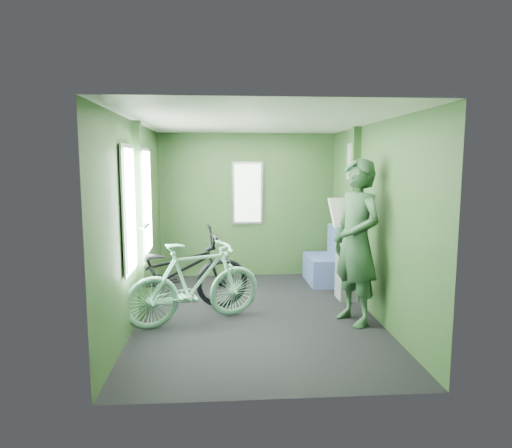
{
  "coord_description": "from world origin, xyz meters",
  "views": [
    {
      "loc": [
        -0.39,
        -5.32,
        1.83
      ],
      "look_at": [
        0.0,
        0.1,
        1.1
      ],
      "focal_mm": 32.0,
      "sensor_mm": 36.0,
      "label": 1
    }
  ],
  "objects_px": {
    "bicycle_mint": "(196,324)",
    "waste_box": "(347,270)",
    "bicycle_black": "(171,312)",
    "bench_seat": "(324,266)",
    "passenger": "(356,242)"
  },
  "relations": [
    {
      "from": "passenger",
      "to": "waste_box",
      "type": "relative_size",
      "value": 2.31
    },
    {
      "from": "bicycle_mint",
      "to": "passenger",
      "type": "relative_size",
      "value": 0.86
    },
    {
      "from": "bicycle_black",
      "to": "bench_seat",
      "type": "distance_m",
      "value": 2.55
    },
    {
      "from": "bicycle_black",
      "to": "waste_box",
      "type": "height_order",
      "value": "waste_box"
    },
    {
      "from": "bicycle_mint",
      "to": "waste_box",
      "type": "bearing_deg",
      "value": -90.88
    },
    {
      "from": "waste_box",
      "to": "bench_seat",
      "type": "distance_m",
      "value": 0.9
    },
    {
      "from": "bicycle_black",
      "to": "bicycle_mint",
      "type": "distance_m",
      "value": 0.55
    },
    {
      "from": "bench_seat",
      "to": "passenger",
      "type": "bearing_deg",
      "value": -92.06
    },
    {
      "from": "bicycle_mint",
      "to": "waste_box",
      "type": "height_order",
      "value": "waste_box"
    },
    {
      "from": "bicycle_mint",
      "to": "passenger",
      "type": "xyz_separation_m",
      "value": [
        1.83,
        -0.07,
        0.94
      ]
    },
    {
      "from": "bicycle_mint",
      "to": "passenger",
      "type": "height_order",
      "value": "passenger"
    },
    {
      "from": "bench_seat",
      "to": "waste_box",
      "type": "bearing_deg",
      "value": -83.36
    },
    {
      "from": "bicycle_black",
      "to": "bench_seat",
      "type": "relative_size",
      "value": 2.24
    },
    {
      "from": "passenger",
      "to": "bench_seat",
      "type": "relative_size",
      "value": 2.17
    },
    {
      "from": "bicycle_black",
      "to": "passenger",
      "type": "height_order",
      "value": "passenger"
    }
  ]
}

